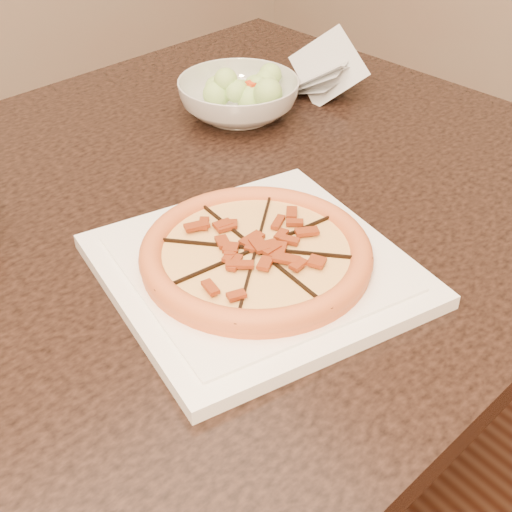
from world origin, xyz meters
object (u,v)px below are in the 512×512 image
object	(u,v)px
dining_table	(110,297)
plate	(256,269)
pizza	(256,253)
salad_bowl	(239,98)

from	to	relation	value
dining_table	plate	distance (m)	0.23
plate	dining_table	bearing A→B (deg)	122.81
plate	pizza	distance (m)	0.02
dining_table	pizza	world-z (taller)	pizza
dining_table	plate	bearing A→B (deg)	-57.19
dining_table	salad_bowl	size ratio (longest dim) A/B	8.03
salad_bowl	dining_table	bearing A→B (deg)	-152.42
plate	salad_bowl	distance (m)	0.44
dining_table	pizza	xyz separation A→B (m)	(0.11, -0.18, 0.12)
dining_table	salad_bowl	distance (m)	0.43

